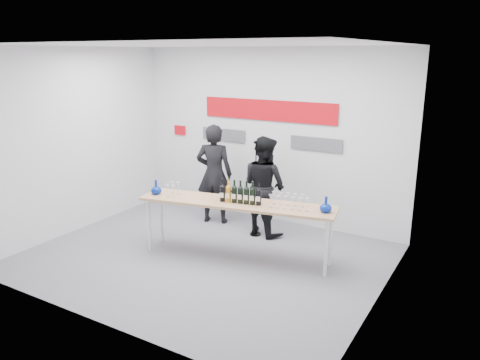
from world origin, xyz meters
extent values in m
plane|color=slate|center=(0.00, 0.00, 0.00)|extent=(5.00, 5.00, 0.00)
cube|color=silver|center=(0.00, 2.00, 1.50)|extent=(5.00, 0.04, 3.00)
cube|color=red|center=(0.00, 1.97, 1.95)|extent=(2.50, 0.02, 0.35)
cube|color=#59595E|center=(-0.90, 1.97, 1.45)|extent=(0.90, 0.02, 0.22)
cube|color=#59595E|center=(0.90, 1.97, 1.45)|extent=(0.90, 0.02, 0.22)
cube|color=red|center=(-1.90, 1.97, 1.45)|extent=(0.25, 0.02, 0.18)
cube|color=tan|center=(0.40, 0.25, 0.83)|extent=(2.89, 1.11, 0.04)
cylinder|color=silver|center=(-0.86, -0.19, 0.41)|extent=(0.05, 0.05, 0.81)
cylinder|color=silver|center=(1.74, 0.33, 0.41)|extent=(0.05, 0.05, 0.81)
cylinder|color=silver|center=(-0.93, 0.18, 0.41)|extent=(0.05, 0.05, 0.81)
cylinder|color=silver|center=(1.66, 0.70, 0.41)|extent=(0.05, 0.05, 0.81)
imported|color=black|center=(-0.70, 1.35, 0.87)|extent=(0.73, 0.59, 1.74)
imported|color=black|center=(0.29, 1.32, 0.81)|extent=(0.94, 0.83, 1.63)
cylinder|color=black|center=(0.22, 1.16, 0.01)|extent=(0.18, 0.18, 0.02)
cylinder|color=black|center=(0.22, 1.16, 0.77)|extent=(0.02, 0.02, 1.53)
sphere|color=black|center=(0.22, 1.13, 1.55)|extent=(0.05, 0.05, 0.05)
camera|label=1|loc=(3.65, -5.17, 2.89)|focal=35.00mm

